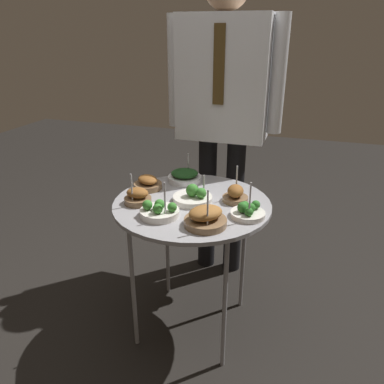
# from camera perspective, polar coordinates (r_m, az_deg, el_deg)

# --- Properties ---
(ground_plane) EXTENTS (8.00, 8.00, 0.00)m
(ground_plane) POSITION_cam_1_polar(r_m,az_deg,el_deg) (2.10, 0.00, -19.24)
(ground_plane) COLOR black
(serving_cart) EXTENTS (0.72, 0.72, 0.70)m
(serving_cart) POSITION_cam_1_polar(r_m,az_deg,el_deg) (1.72, 0.00, -2.93)
(serving_cart) COLOR #939399
(serving_cart) RESTS_ON ground_plane
(bowl_broccoli_mid_left) EXTENTS (0.18, 0.18, 0.12)m
(bowl_broccoli_mid_left) POSITION_cam_1_polar(r_m,az_deg,el_deg) (1.70, 0.31, -0.66)
(bowl_broccoli_mid_left) COLOR silver
(bowl_broccoli_mid_left) RESTS_ON serving_cart
(bowl_broccoli_center) EXTENTS (0.17, 0.17, 0.17)m
(bowl_broccoli_center) POSITION_cam_1_polar(r_m,az_deg,el_deg) (1.57, -4.99, -2.89)
(bowl_broccoli_center) COLOR silver
(bowl_broccoli_center) RESTS_ON serving_cart
(bowl_roast_back_left) EXTENTS (0.12, 0.12, 0.16)m
(bowl_roast_back_left) POSITION_cam_1_polar(r_m,az_deg,el_deg) (1.71, 6.62, -0.37)
(bowl_roast_back_left) COLOR brown
(bowl_roast_back_left) RESTS_ON serving_cart
(bowl_spinach_back_right) EXTENTS (0.17, 0.17, 0.14)m
(bowl_spinach_back_right) POSITION_cam_1_polar(r_m,az_deg,el_deg) (1.93, -1.13, 2.41)
(bowl_spinach_back_right) COLOR silver
(bowl_spinach_back_right) RESTS_ON serving_cart
(bowl_roast_front_left) EXTENTS (0.12, 0.12, 0.15)m
(bowl_roast_front_left) POSITION_cam_1_polar(r_m,az_deg,el_deg) (1.70, -8.29, -0.73)
(bowl_roast_front_left) COLOR brown
(bowl_roast_front_left) RESTS_ON serving_cart
(bowl_roast_far_rim) EXTENTS (0.18, 0.18, 0.17)m
(bowl_roast_far_rim) POSITION_cam_1_polar(r_m,az_deg,el_deg) (1.49, 2.06, -3.92)
(bowl_roast_far_rim) COLOR brown
(bowl_roast_far_rim) RESTS_ON serving_cart
(bowl_broccoli_front_right) EXTENTS (0.15, 0.15, 0.17)m
(bowl_broccoli_front_right) POSITION_cam_1_polar(r_m,az_deg,el_deg) (1.58, 8.51, -2.94)
(bowl_broccoli_front_right) COLOR silver
(bowl_broccoli_front_right) RESTS_ON serving_cart
(bowl_roast_near_rim) EXTENTS (0.14, 0.14, 0.07)m
(bowl_roast_near_rim) POSITION_cam_1_polar(r_m,az_deg,el_deg) (1.85, -6.75, 1.34)
(bowl_roast_near_rim) COLOR brown
(bowl_roast_near_rim) RESTS_ON serving_cart
(waiter_figure) EXTENTS (0.64, 0.24, 1.74)m
(waiter_figure) POSITION_cam_1_polar(r_m,az_deg,el_deg) (2.11, 4.89, 14.61)
(waiter_figure) COLOR black
(waiter_figure) RESTS_ON ground_plane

